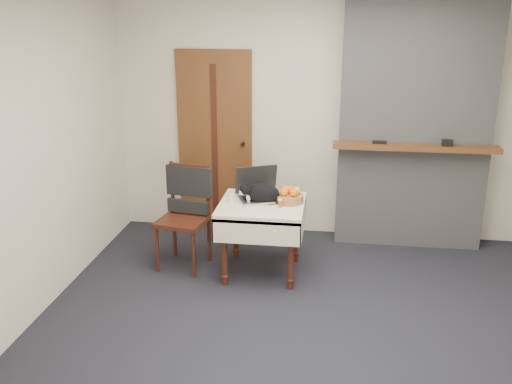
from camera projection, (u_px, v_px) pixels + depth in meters
ground at (313, 324)px, 4.58m from camera, size 4.50×4.50×0.00m
room_shell at (323, 96)px, 4.46m from camera, size 4.52×4.01×2.61m
door at (215, 142)px, 6.28m from camera, size 0.82×0.10×2.00m
chimney at (414, 123)px, 5.79m from camera, size 1.62×0.48×2.60m
side_table at (262, 215)px, 5.29m from camera, size 0.78×0.78×0.70m
laptop at (259, 191)px, 5.36m from camera, size 0.50×0.47×0.30m
cat at (262, 193)px, 5.23m from camera, size 0.46×0.25×0.22m
cream_jar at (231, 197)px, 5.30m from camera, size 0.06×0.06×0.07m
pill_bottle at (280, 203)px, 5.14m from camera, size 0.04×0.04×0.08m
fruit_basket at (290, 196)px, 5.26m from camera, size 0.26×0.26×0.15m
desk_clutter at (280, 201)px, 5.29m from camera, size 0.14×0.04×0.01m
chair at (187, 201)px, 5.49m from camera, size 0.52×0.51×1.00m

